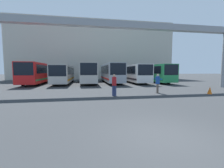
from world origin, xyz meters
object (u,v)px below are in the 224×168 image
Objects in this scene: bus_slot_2 at (88,72)px; bus_slot_4 at (133,73)px; pedestrian_near_left at (114,84)px; bus_slot_0 at (38,72)px; bus_slot_3 at (111,72)px; pedestrian_near_center at (158,83)px; traffic_cone at (210,90)px; bus_slot_5 at (155,72)px; bus_slot_1 at (64,73)px.

bus_slot_4 is (8.16, 0.32, -0.08)m from bus_slot_2.
bus_slot_2 is 0.95× the size of bus_slot_4.
pedestrian_near_left is (1.99, -13.59, -0.93)m from bus_slot_2.
bus_slot_2 is (8.16, -0.16, -0.00)m from bus_slot_0.
bus_slot_3 is 6.57× the size of pedestrian_near_center.
pedestrian_near_center is 2.66× the size of traffic_cone.
pedestrian_near_left is at bearing -53.58° from bus_slot_0.
bus_slot_5 is at bearing -177.99° from pedestrian_near_center.
bus_slot_5 is (8.16, -0.54, -0.07)m from bus_slot_3.
bus_slot_1 is at bearing 179.34° from bus_slot_3.
bus_slot_4 reaches higher than bus_slot_1.
bus_slot_3 is at bearing -143.52° from pedestrian_near_center.
pedestrian_near_center is (10.48, -13.39, -0.76)m from bus_slot_1.
bus_slot_1 is 1.12× the size of bus_slot_2.
bus_slot_4 is 13.22m from pedestrian_near_center.
bus_slot_3 is (12.23, 0.38, 0.01)m from bus_slot_0.
pedestrian_near_left is 8.93m from traffic_cone.
bus_slot_4 is 6.33× the size of pedestrian_near_left.
bus_slot_0 is 16.36× the size of traffic_cone.
bus_slot_2 is at bearing 120.97° from pedestrian_near_left.
pedestrian_near_left is (-6.16, -13.91, -0.85)m from bus_slot_4.
bus_slot_2 is at bearing -179.96° from bus_slot_5.
bus_slot_4 is (16.31, 0.16, -0.08)m from bus_slot_0.
pedestrian_near_left is (-10.24, -13.60, -0.87)m from bus_slot_5.
bus_slot_2 is 1.00× the size of bus_slot_5.
bus_slot_5 reaches higher than pedestrian_near_center.
bus_slot_4 reaches higher than pedestrian_near_left.
bus_slot_0 is 20.39m from bus_slot_5.
bus_slot_3 reaches higher than bus_slot_5.
bus_slot_5 is 17.04m from pedestrian_near_left.
bus_slot_1 is 12.24m from bus_slot_4.
bus_slot_4 is 16.82× the size of traffic_cone.
bus_slot_3 is 13.53m from pedestrian_near_center.
pedestrian_near_center is at bearing 162.60° from traffic_cone.
bus_slot_5 reaches higher than traffic_cone.
pedestrian_near_left is (6.07, -14.22, -0.76)m from bus_slot_1.
bus_slot_2 is 4.11m from bus_slot_3.
bus_slot_0 is 6.16× the size of pedestrian_near_left.
bus_slot_5 is at bearing 0.04° from bus_slot_2.
bus_slot_0 is 23.87m from traffic_cone.
bus_slot_4 is 4.09m from bus_slot_5.
bus_slot_5 is at bearing -2.21° from bus_slot_1.
pedestrian_near_center is at bearing -51.94° from bus_slot_1.
pedestrian_near_left reaches higher than traffic_cone.
bus_slot_1 is 1.11× the size of bus_slot_5.
bus_slot_5 is at bearing 75.64° from pedestrian_near_left.
bus_slot_1 is (4.08, 0.47, -0.18)m from bus_slot_0.
bus_slot_0 is at bearing 178.86° from bus_slot_2.
bus_slot_1 reaches higher than pedestrian_near_center.
bus_slot_0 reaches higher than pedestrian_near_center.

